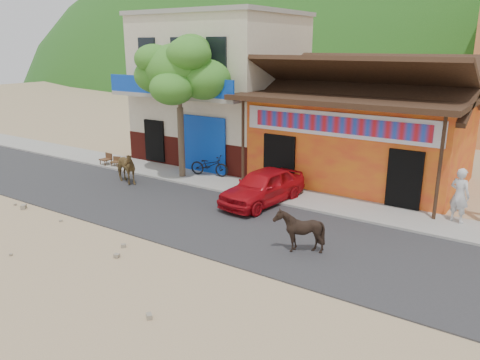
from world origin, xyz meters
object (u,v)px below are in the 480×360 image
object	(u,v)px
cow_dark	(299,230)
red_car	(263,186)
tree	(180,108)
cafe_chair_right	(105,154)
pedestrian	(460,195)
scooter	(209,165)
cow_tan	(124,167)
cafe_chair_left	(115,158)

from	to	relation	value
cow_dark	red_car	size ratio (longest dim) A/B	0.33
cow_dark	red_car	xyz separation A→B (m)	(-3.01, 3.02, 0.02)
tree	cow_dark	xyz separation A→B (m)	(7.73, -4.02, -2.45)
cafe_chair_right	pedestrian	bearing A→B (deg)	8.81
scooter	tree	bearing A→B (deg)	113.10
cow_tan	pedestrian	xyz separation A→B (m)	(12.58, 2.74, 0.31)
tree	pedestrian	distance (m)	11.29
pedestrian	cafe_chair_right	size ratio (longest dim) A/B	1.80
cow_dark	scooter	xyz separation A→B (m)	(-6.77, 4.73, -0.09)
red_car	cafe_chair_right	xyz separation A→B (m)	(-9.13, 0.50, -0.07)
tree	pedestrian	world-z (taller)	tree
tree	scooter	distance (m)	2.80
cow_dark	pedestrian	xyz separation A→B (m)	(3.33, 4.77, 0.35)
cow_dark	cafe_chair_left	xyz separation A→B (m)	(-11.55, 3.61, -0.15)
cow_dark	scooter	world-z (taller)	cow_dark
red_car	cafe_chair_right	world-z (taller)	red_car
scooter	cafe_chair_right	distance (m)	5.50
cow_dark	cafe_chair_right	xyz separation A→B (m)	(-12.13, 3.52, -0.05)
cow_dark	scooter	bearing A→B (deg)	-111.38
cafe_chair_right	cow_tan	bearing A→B (deg)	-22.99
cow_dark	red_car	bearing A→B (deg)	-121.58
cow_tan	cafe_chair_right	distance (m)	3.25
cow_tan	pedestrian	bearing A→B (deg)	-63.64
cafe_chair_left	cow_dark	bearing A→B (deg)	-36.89
pedestrian	cow_dark	bearing A→B (deg)	77.15
cow_tan	cafe_chair_right	world-z (taller)	cow_tan
cafe_chair_left	cafe_chair_right	size ratio (longest dim) A/B	0.79
tree	cafe_chair_left	world-z (taller)	tree
cow_tan	cow_dark	bearing A→B (deg)	-88.33
pedestrian	cafe_chair_right	bearing A→B (deg)	26.72
red_car	cow_tan	bearing A→B (deg)	-164.31
pedestrian	cafe_chair_right	distance (m)	15.52
red_car	scooter	world-z (taller)	red_car
scooter	cafe_chair_left	bearing A→B (deg)	89.70
red_car	pedestrian	distance (m)	6.59
pedestrian	cafe_chair_left	world-z (taller)	pedestrian
red_car	pedestrian	xyz separation A→B (m)	(6.34, 1.75, 0.34)
tree	cafe_chair_left	bearing A→B (deg)	-173.88
cow_tan	cafe_chair_left	size ratio (longest dim) A/B	2.02
cow_dark	cafe_chair_right	distance (m)	12.63
cow_dark	pedestrian	distance (m)	5.83
tree	cow_tan	bearing A→B (deg)	-127.20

